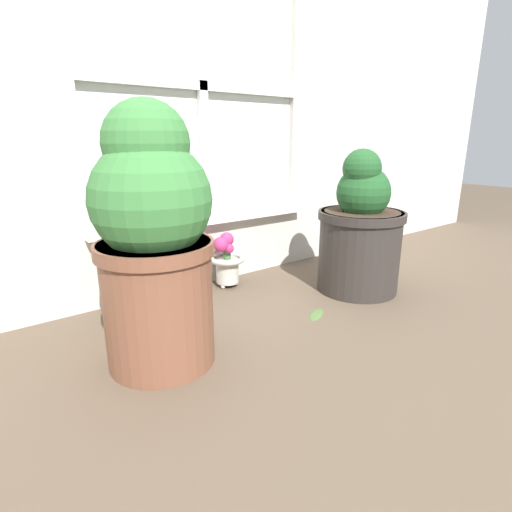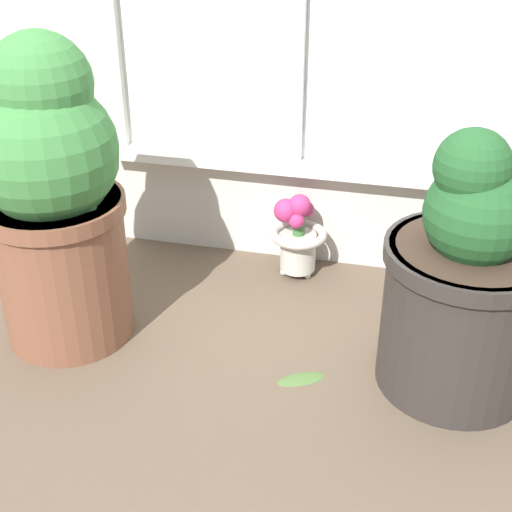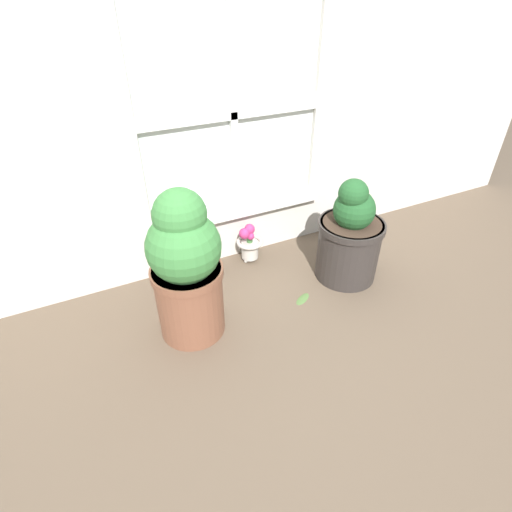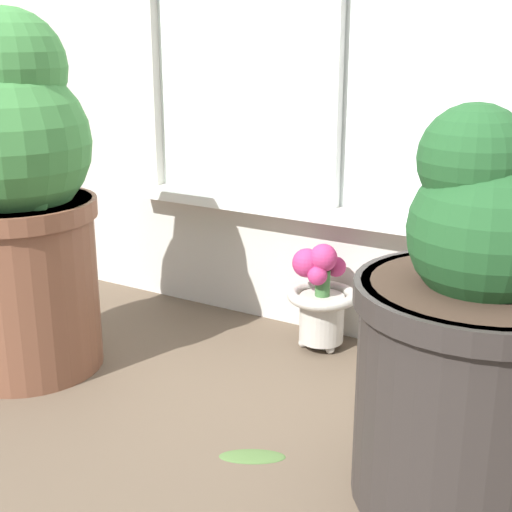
# 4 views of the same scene
# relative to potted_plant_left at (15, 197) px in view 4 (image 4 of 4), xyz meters

# --- Properties ---
(ground_plane) EXTENTS (10.00, 10.00, 0.00)m
(ground_plane) POSITION_rel_potted_plant_left_xyz_m (0.45, -0.13, -0.36)
(ground_plane) COLOR brown
(potted_plant_left) EXTENTS (0.32, 0.32, 0.71)m
(potted_plant_left) POSITION_rel_potted_plant_left_xyz_m (0.00, 0.00, 0.00)
(potted_plant_left) COLOR brown
(potted_plant_left) RESTS_ON ground_plane
(potted_plant_right) EXTENTS (0.35, 0.35, 0.58)m
(potted_plant_right) POSITION_rel_potted_plant_left_xyz_m (0.89, 0.02, -0.11)
(potted_plant_right) COLOR #2D2826
(potted_plant_right) RESTS_ON ground_plane
(flower_vase) EXTENTS (0.15, 0.15, 0.24)m
(flower_vase) POSITION_rel_potted_plant_left_xyz_m (0.48, 0.39, -0.24)
(flower_vase) COLOR #BCB7AD
(flower_vase) RESTS_ON ground_plane
(fallen_leaf) EXTENTS (0.12, 0.09, 0.01)m
(fallen_leaf) POSITION_rel_potted_plant_left_xyz_m (0.57, -0.05, -0.36)
(fallen_leaf) COLOR #476633
(fallen_leaf) RESTS_ON ground_plane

